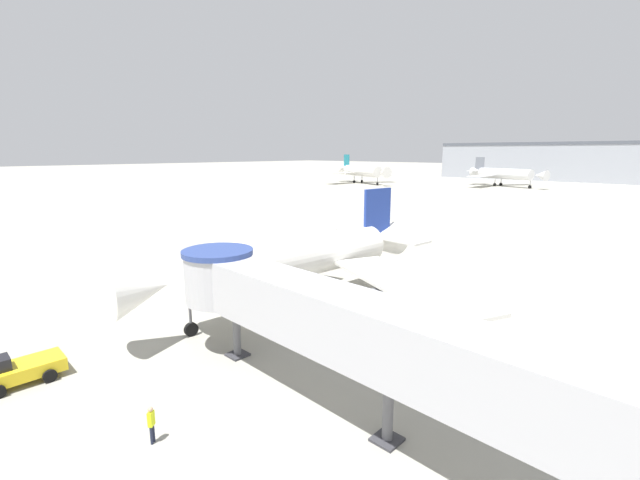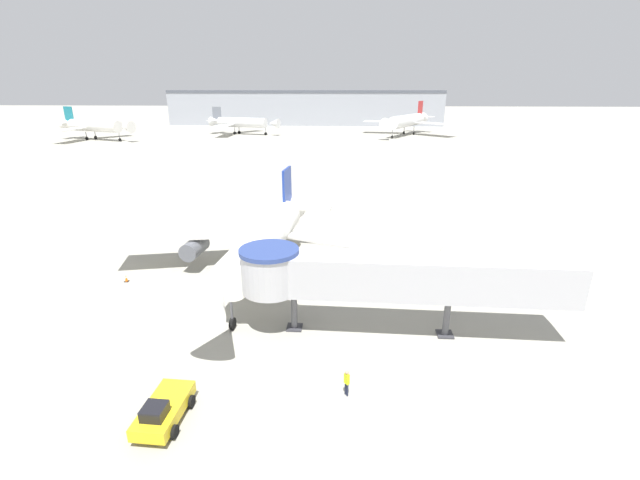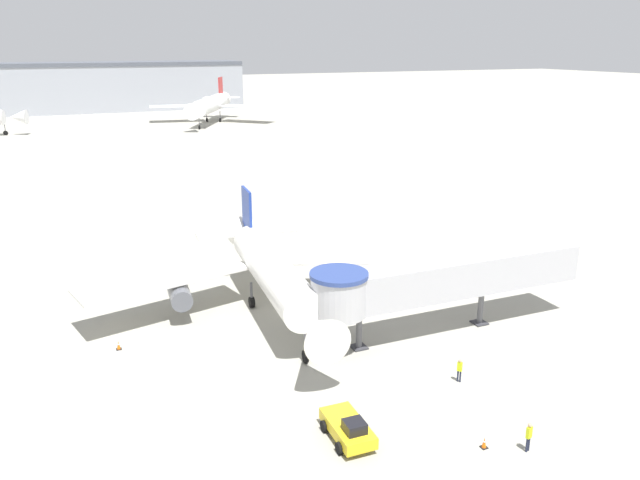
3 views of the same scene
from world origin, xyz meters
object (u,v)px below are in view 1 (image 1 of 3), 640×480
(jet_bridge, at_px, (310,311))
(background_jet_gray_tail, at_px, (503,174))
(ground_crew_wing_walker, at_px, (151,422))
(background_jet_teal_tail, at_px, (361,171))
(traffic_cone_port_wing, at_px, (197,274))
(main_airplane, at_px, (302,259))
(traffic_cone_starboard_wing, at_px, (428,359))
(pushback_tug_yellow, at_px, (17,370))

(jet_bridge, height_order, background_jet_gray_tail, background_jet_gray_tail)
(jet_bridge, xyz_separation_m, ground_crew_wing_walker, (-2.33, -6.75, -3.44))
(background_jet_teal_tail, bearing_deg, background_jet_gray_tail, -43.61)
(ground_crew_wing_walker, height_order, background_jet_teal_tail, background_jet_teal_tail)
(jet_bridge, distance_m, ground_crew_wing_walker, 7.93)
(traffic_cone_port_wing, xyz_separation_m, background_jet_teal_tail, (-64.64, 107.42, 4.35))
(background_jet_gray_tail, bearing_deg, background_jet_teal_tail, 132.76)
(main_airplane, height_order, traffic_cone_starboard_wing, main_airplane)
(traffic_cone_port_wing, relative_size, background_jet_gray_tail, 0.02)
(traffic_cone_starboard_wing, xyz_separation_m, background_jet_gray_tail, (-44.96, 129.31, 3.93))
(background_jet_gray_tail, bearing_deg, traffic_cone_port_wing, -154.25)
(jet_bridge, xyz_separation_m, pushback_tug_yellow, (-11.71, -9.36, -3.65))
(background_jet_teal_tail, bearing_deg, main_airplane, -123.53)
(pushback_tug_yellow, bearing_deg, traffic_cone_starboard_wing, 50.83)
(jet_bridge, bearing_deg, background_jet_teal_tail, 128.44)
(background_jet_teal_tail, bearing_deg, traffic_cone_starboard_wing, -120.01)
(pushback_tug_yellow, relative_size, traffic_cone_starboard_wing, 5.13)
(main_airplane, relative_size, traffic_cone_starboard_wing, 39.21)
(pushback_tug_yellow, distance_m, traffic_cone_port_wing, 19.36)
(pushback_tug_yellow, relative_size, traffic_cone_port_wing, 6.40)
(traffic_cone_starboard_wing, relative_size, ground_crew_wing_walker, 0.48)
(pushback_tug_yellow, relative_size, ground_crew_wing_walker, 2.49)
(ground_crew_wing_walker, bearing_deg, background_jet_gray_tail, -21.68)
(pushback_tug_yellow, distance_m, background_jet_gray_tail, 148.65)
(traffic_cone_starboard_wing, bearing_deg, ground_crew_wing_walker, -109.82)
(ground_crew_wing_walker, bearing_deg, pushback_tug_yellow, 68.17)
(jet_bridge, relative_size, background_jet_teal_tail, 0.74)
(pushback_tug_yellow, height_order, background_jet_teal_tail, background_jet_teal_tail)
(jet_bridge, relative_size, background_jet_gray_tail, 0.77)
(main_airplane, bearing_deg, background_jet_teal_tail, 131.54)
(jet_bridge, xyz_separation_m, background_jet_teal_tail, (-86.63, 114.46, 0.27))
(traffic_cone_port_wing, xyz_separation_m, ground_crew_wing_walker, (19.67, -13.79, 0.63))
(traffic_cone_port_wing, distance_m, background_jet_teal_tail, 125.45)
(traffic_cone_port_wing, height_order, background_jet_gray_tail, background_jet_gray_tail)
(traffic_cone_port_wing, height_order, ground_crew_wing_walker, ground_crew_wing_walker)
(traffic_cone_starboard_wing, distance_m, background_jet_gray_tail, 136.96)
(traffic_cone_port_wing, bearing_deg, jet_bridge, -17.75)
(traffic_cone_port_wing, bearing_deg, ground_crew_wing_walker, -35.04)
(traffic_cone_starboard_wing, height_order, traffic_cone_port_wing, traffic_cone_starboard_wing)
(jet_bridge, bearing_deg, main_airplane, 138.78)
(main_airplane, relative_size, traffic_cone_port_wing, 48.94)
(traffic_cone_starboard_wing, bearing_deg, background_jet_teal_tail, 129.61)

